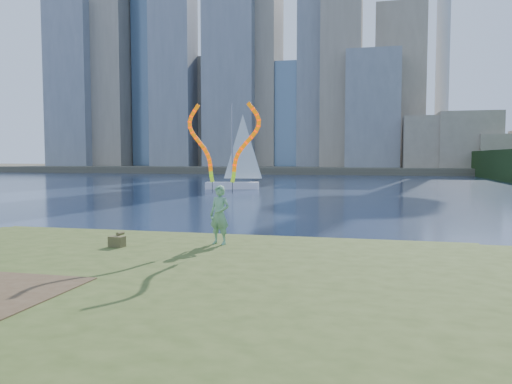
# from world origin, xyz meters

# --- Properties ---
(ground) EXTENTS (320.00, 320.00, 0.00)m
(ground) POSITION_xyz_m (0.00, 0.00, 0.00)
(ground) COLOR #1B2844
(ground) RESTS_ON ground
(grassy_knoll) EXTENTS (20.00, 18.00, 0.80)m
(grassy_knoll) POSITION_xyz_m (0.00, -2.30, 0.34)
(grassy_knoll) COLOR #3A4A1A
(grassy_knoll) RESTS_ON ground
(far_shore) EXTENTS (320.00, 40.00, 1.20)m
(far_shore) POSITION_xyz_m (0.00, 95.00, 0.60)
(far_shore) COLOR #4B4637
(far_shore) RESTS_ON ground
(woman_with_ribbons) EXTENTS (1.95, 0.61, 3.91)m
(woman_with_ribbons) POSITION_xyz_m (0.52, 2.33, 2.23)
(woman_with_ribbons) COLOR #156F2A
(woman_with_ribbons) RESTS_ON grassy_knoll
(canvas_bag) EXTENTS (0.40, 0.45, 0.35)m
(canvas_bag) POSITION_xyz_m (-1.88, 1.36, 0.95)
(canvas_bag) COLOR brown
(canvas_bag) RESTS_ON grassy_knoll
(sailboat) EXTENTS (5.41, 2.61, 8.13)m
(sailboat) POSITION_xyz_m (-8.50, 35.87, 1.40)
(sailboat) COLOR white
(sailboat) RESTS_ON ground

